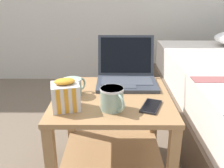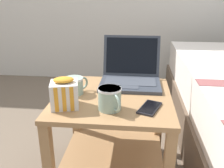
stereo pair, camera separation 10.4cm
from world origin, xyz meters
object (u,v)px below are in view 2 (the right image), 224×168
at_px(mug_front_right, 75,85).
at_px(laptop, 131,74).
at_px(cell_phone, 150,108).
at_px(mug_front_left, 109,98).
at_px(snack_bag, 65,93).

bearing_deg(mug_front_right, laptop, 34.07).
bearing_deg(mug_front_right, cell_phone, -20.27).
relative_size(mug_front_left, snack_bag, 0.94).
xyz_separation_m(mug_front_right, snack_bag, (-0.01, -0.15, 0.02)).
xyz_separation_m(laptop, snack_bag, (-0.28, -0.34, 0.02)).
bearing_deg(snack_bag, cell_phone, 2.46).
bearing_deg(cell_phone, laptop, 106.54).
height_order(mug_front_left, cell_phone, mug_front_left).
relative_size(mug_front_left, cell_phone, 0.82).
distance_m(mug_front_left, mug_front_right, 0.25).
height_order(laptop, cell_phone, laptop).
distance_m(mug_front_left, snack_bag, 0.20).
relative_size(mug_front_left, mug_front_right, 1.18).
xyz_separation_m(laptop, mug_front_right, (-0.27, -0.19, -0.00)).
bearing_deg(snack_bag, mug_front_right, 87.42).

